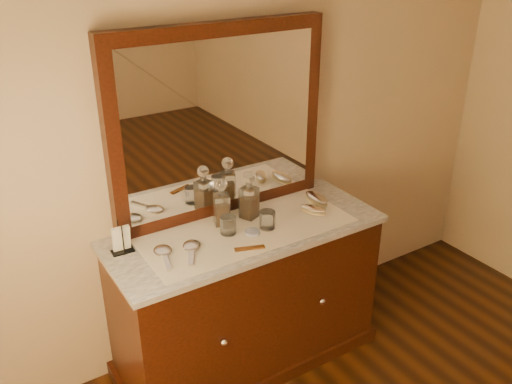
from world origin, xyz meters
TOP-DOWN VIEW (x-y plane):
  - dresser_cabinet at (0.00, 1.96)m, footprint 1.40×0.55m
  - dresser_plinth at (0.00, 1.96)m, footprint 1.46×0.59m
  - knob_left at (-0.30, 1.67)m, footprint 0.04×0.04m
  - knob_right at (0.30, 1.67)m, footprint 0.04×0.04m
  - marble_top at (0.00, 1.96)m, footprint 1.44×0.59m
  - mirror_frame at (0.00, 2.20)m, footprint 1.20×0.08m
  - mirror_glass at (0.00, 2.17)m, footprint 1.06×0.01m
  - lace_runner at (0.00, 1.94)m, footprint 1.10×0.45m
  - pin_dish at (0.00, 1.89)m, footprint 0.09×0.09m
  - comb at (-0.09, 1.77)m, footprint 0.15×0.08m
  - napkin_rack at (-0.61, 2.08)m, footprint 0.11×0.07m
  - decanter_left at (-0.08, 2.06)m, footprint 0.10×0.10m
  - decanter_right at (0.08, 2.05)m, footprint 0.11×0.11m
  - brush_near at (0.39, 1.90)m, footprint 0.13×0.16m
  - brush_far at (0.48, 1.99)m, footprint 0.08×0.18m
  - hand_mirror_outer at (-0.46, 1.95)m, footprint 0.11×0.23m
  - hand_mirror_inner at (-0.33, 1.92)m, footprint 0.15×0.22m
  - tumblers at (-0.00, 1.93)m, footprint 0.28×0.14m

SIDE VIEW (x-z plane):
  - dresser_plinth at x=0.00m, z-range 0.00..0.08m
  - dresser_cabinet at x=0.00m, z-range 0.00..0.82m
  - knob_left at x=-0.30m, z-range 0.43..0.47m
  - knob_right at x=0.30m, z-range 0.43..0.47m
  - marble_top at x=0.00m, z-range 0.82..0.85m
  - lace_runner at x=0.00m, z-range 0.85..0.85m
  - comb at x=-0.09m, z-range 0.85..0.86m
  - pin_dish at x=0.00m, z-range 0.85..0.87m
  - hand_mirror_inner at x=-0.33m, z-range 0.85..0.87m
  - hand_mirror_outer at x=-0.46m, z-range 0.85..0.87m
  - brush_near at x=0.39m, z-range 0.85..0.89m
  - brush_far at x=0.48m, z-range 0.85..0.90m
  - tumblers at x=0.00m, z-range 0.85..0.95m
  - napkin_rack at x=-0.61m, z-range 0.83..0.99m
  - decanter_left at x=-0.08m, z-range 0.82..1.08m
  - decanter_right at x=0.08m, z-range 0.82..1.09m
  - mirror_frame at x=0.00m, z-range 0.85..1.85m
  - mirror_glass at x=0.00m, z-range 0.92..1.78m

